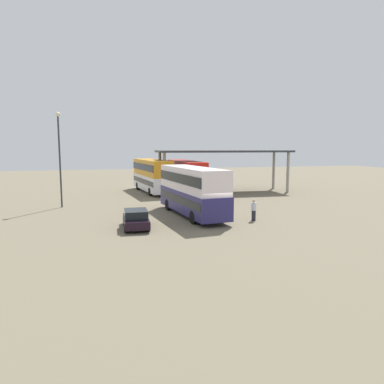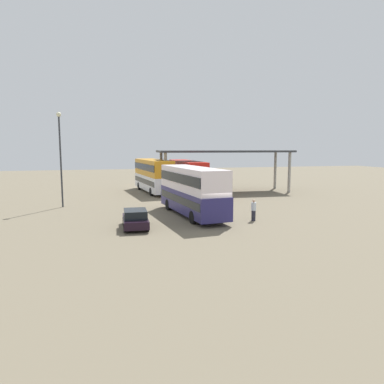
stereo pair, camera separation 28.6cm
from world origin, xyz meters
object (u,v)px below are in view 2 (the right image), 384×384
(parked_hatchback, at_px, (135,219))
(double_decker_main, at_px, (192,189))
(pedestrian_waiting, at_px, (254,210))
(lamppost_tall, at_px, (60,149))
(double_decker_mid_row, at_px, (187,175))
(double_decker_near_canopy, at_px, (153,174))

(parked_hatchback, bearing_deg, double_decker_main, -52.38)
(double_decker_main, bearing_deg, pedestrian_waiting, -135.42)
(double_decker_main, distance_m, parked_hatchback, 6.45)
(parked_hatchback, bearing_deg, lamppost_tall, 31.10)
(double_decker_mid_row, distance_m, lamppost_tall, 16.82)
(double_decker_near_canopy, relative_size, lamppost_tall, 1.25)
(double_decker_main, height_order, lamppost_tall, lamppost_tall)
(double_decker_main, relative_size, lamppost_tall, 1.16)
(double_decker_main, relative_size, double_decker_mid_row, 0.90)
(double_decker_near_canopy, xyz_separation_m, lamppost_tall, (-10.17, -9.30, 3.28))
(lamppost_tall, relative_size, pedestrian_waiting, 5.36)
(double_decker_main, bearing_deg, double_decker_near_canopy, -3.32)
(double_decker_near_canopy, bearing_deg, parked_hatchback, 161.95)
(double_decker_mid_row, distance_m, pedestrian_waiting, 18.71)
(double_decker_main, distance_m, pedestrian_waiting, 5.50)
(double_decker_main, relative_size, pedestrian_waiting, 6.22)
(double_decker_mid_row, relative_size, pedestrian_waiting, 6.89)
(double_decker_main, height_order, parked_hatchback, double_decker_main)
(double_decker_main, xyz_separation_m, pedestrian_waiting, (4.13, -3.36, -1.41))
(double_decker_main, relative_size, parked_hatchback, 2.71)
(lamppost_tall, bearing_deg, pedestrian_waiting, -34.79)
(double_decker_main, xyz_separation_m, double_decker_near_canopy, (-0.87, 16.48, 0.04))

